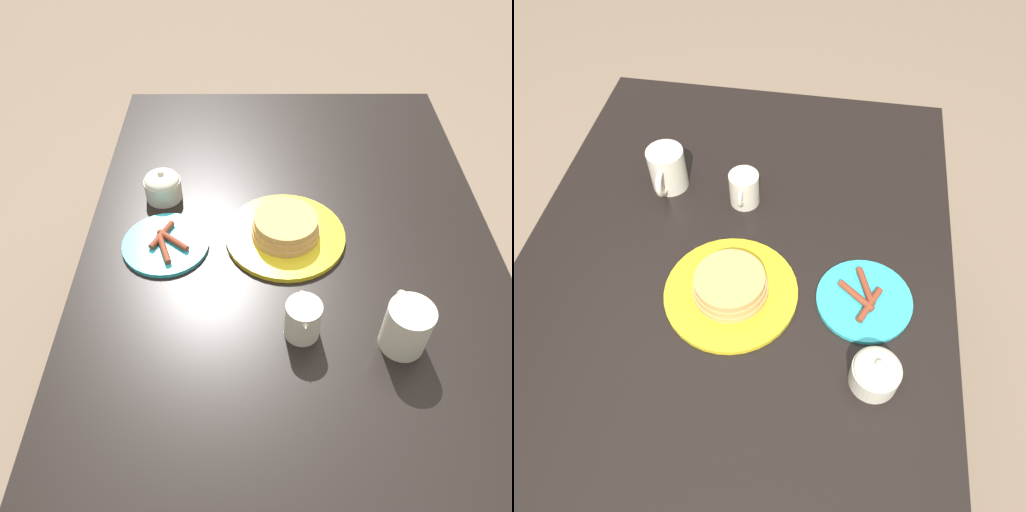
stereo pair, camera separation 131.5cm
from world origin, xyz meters
TOP-DOWN VIEW (x-y plane):
  - ground_plane at (0.00, 0.00)m, footprint 8.00×8.00m
  - dining_table at (0.00, 0.00)m, footprint 1.31×0.92m
  - pancake_plate at (0.02, 0.01)m, footprint 0.27×0.27m
  - side_plate_bacon at (-0.00, 0.28)m, footprint 0.19×0.19m
  - coffee_mug at (-0.25, -0.19)m, footprint 0.12×0.08m
  - creamer_pitcher at (-0.23, -0.01)m, footprint 0.10×0.07m
  - sugar_bowl at (0.17, 0.30)m, footprint 0.09×0.09m

SIDE VIEW (x-z plane):
  - ground_plane at x=0.00m, z-range 0.00..0.00m
  - dining_table at x=0.00m, z-range 0.25..1.00m
  - side_plate_bacon at x=0.00m, z-range 0.74..0.77m
  - pancake_plate at x=0.02m, z-range 0.74..0.80m
  - sugar_bowl at x=0.17m, z-range 0.75..0.83m
  - creamer_pitcher at x=-0.23m, z-range 0.75..0.84m
  - coffee_mug at x=-0.25m, z-range 0.75..0.85m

